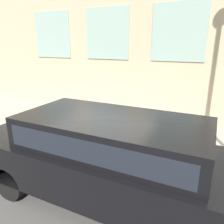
{
  "coord_description": "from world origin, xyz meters",
  "views": [
    {
      "loc": [
        -4.39,
        -2.52,
        2.84
      ],
      "look_at": [
        0.51,
        -0.14,
        1.13
      ],
      "focal_mm": 35.0,
      "sensor_mm": 36.0,
      "label": 1
    }
  ],
  "objects": [
    {
      "name": "fire_hydrant",
      "position": [
        0.49,
        -0.44,
        0.53
      ],
      "size": [
        0.31,
        0.43,
        0.7
      ],
      "color": "gold",
      "rests_on": "sidewalk"
    },
    {
      "name": "parked_truck_black_near",
      "position": [
        -1.25,
        -0.91,
        0.94
      ],
      "size": [
        1.8,
        5.2,
        1.64
      ],
      "color": "black",
      "rests_on": "ground_plane"
    },
    {
      "name": "person",
      "position": [
        0.54,
        0.16,
        0.81
      ],
      "size": [
        0.26,
        0.17,
        1.06
      ],
      "rotation": [
        0.0,
        0.0,
        0.99
      ],
      "color": "navy",
      "rests_on": "sidewalk"
    },
    {
      "name": "sidewalk",
      "position": [
        1.5,
        0.0,
        0.09
      ],
      "size": [
        3.0,
        60.0,
        0.17
      ],
      "color": "#A8A093",
      "rests_on": "ground_plane"
    },
    {
      "name": "ground_plane",
      "position": [
        0.0,
        0.0,
        0.0
      ],
      "size": [
        80.0,
        80.0,
        0.0
      ],
      "primitive_type": "plane",
      "color": "#514F4C"
    }
  ]
}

